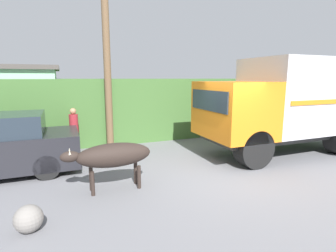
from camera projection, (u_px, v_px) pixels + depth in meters
ground_plane at (219, 173)px, 7.32m from camera, size 60.00×60.00×0.00m
hillside_embankment at (146, 104)px, 13.43m from camera, size 32.00×5.71×2.58m
cargo_truck at (289, 102)px, 9.11m from camera, size 6.05×2.41×3.27m
brown_cow at (113, 156)px, 6.09m from camera, size 2.05×0.57×1.13m
pedestrian_on_hill at (74, 128)px, 9.09m from camera, size 0.35×0.35×1.60m
utility_pole at (107, 58)px, 9.41m from camera, size 0.90×0.26×6.41m
roadside_rock at (29, 219)px, 4.48m from camera, size 0.48×0.48×0.48m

